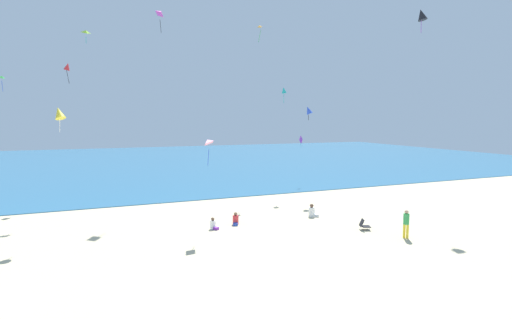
% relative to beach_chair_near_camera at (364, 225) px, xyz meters
% --- Properties ---
extents(ground_plane, '(120.00, 120.00, 0.00)m').
position_rel_beach_chair_near_camera_xyz_m(ground_plane, '(-7.49, 2.69, -0.29)').
color(ground_plane, beige).
extents(ocean_water, '(120.00, 60.00, 0.05)m').
position_rel_beach_chair_near_camera_xyz_m(ocean_water, '(-7.49, 41.32, -0.27)').
color(ocean_water, teal).
rests_on(ocean_water, ground_plane).
extents(beach_chair_near_camera, '(0.74, 0.70, 0.61)m').
position_rel_beach_chair_near_camera_xyz_m(beach_chair_near_camera, '(0.00, 0.00, 0.00)').
color(beach_chair_near_camera, black).
rests_on(beach_chair_near_camera, ground_plane).
extents(person_1, '(0.41, 0.41, 1.52)m').
position_rel_beach_chair_near_camera_xyz_m(person_1, '(1.05, -2.13, 0.58)').
color(person_1, yellow).
rests_on(person_1, ground_plane).
extents(person_2, '(0.75, 0.62, 0.83)m').
position_rel_beach_chair_near_camera_xyz_m(person_2, '(-1.20, 3.71, 0.01)').
color(person_2, white).
rests_on(person_2, ground_plane).
extents(person_3, '(0.53, 0.60, 0.67)m').
position_rel_beach_chair_near_camera_xyz_m(person_3, '(-7.89, 3.31, -0.04)').
color(person_3, white).
rests_on(person_3, ground_plane).
extents(person_4, '(0.49, 0.65, 0.74)m').
position_rel_beach_chair_near_camera_xyz_m(person_4, '(-6.39, 3.76, -0.02)').
color(person_4, red).
rests_on(person_4, ground_plane).
extents(kite_orange, '(0.48, 0.53, 1.42)m').
position_rel_beach_chair_near_camera_xyz_m(kite_orange, '(-0.66, 13.94, 13.81)').
color(kite_orange, orange).
extents(kite_teal, '(0.50, 0.43, 1.34)m').
position_rel_beach_chair_near_camera_xyz_m(kite_teal, '(0.65, 11.80, 8.33)').
color(kite_teal, '#1EADAD').
extents(kite_black, '(0.95, 0.96, 1.60)m').
position_rel_beach_chair_near_camera_xyz_m(kite_black, '(6.35, 2.85, 12.81)').
color(kite_black, black).
extents(kite_green, '(0.50, 0.51, 1.17)m').
position_rel_beach_chair_near_camera_xyz_m(kite_green, '(-20.12, 15.85, 8.98)').
color(kite_green, green).
extents(kite_red, '(0.74, 0.69, 1.62)m').
position_rel_beach_chair_near_camera_xyz_m(kite_red, '(-15.81, 16.22, 9.99)').
color(kite_red, red).
extents(kite_blue, '(0.83, 0.79, 1.15)m').
position_rel_beach_chair_near_camera_xyz_m(kite_blue, '(1.52, 9.18, 6.65)').
color(kite_blue, blue).
extents(kite_magenta, '(0.64, 0.79, 1.68)m').
position_rel_beach_chair_near_camera_xyz_m(kite_magenta, '(-9.20, 11.98, 13.62)').
color(kite_magenta, '#DB3DA8').
extents(kite_pink, '(0.80, 0.82, 1.50)m').
position_rel_beach_chair_near_camera_xyz_m(kite_pink, '(-8.30, 2.86, 4.73)').
color(kite_pink, pink).
extents(kite_purple, '(0.62, 0.51, 1.07)m').
position_rel_beach_chair_near_camera_xyz_m(kite_purple, '(4.06, 15.04, 4.00)').
color(kite_purple, purple).
extents(kite_lime, '(0.65, 0.58, 0.98)m').
position_rel_beach_chair_near_camera_xyz_m(kite_lime, '(-14.32, 13.29, 12.15)').
color(kite_lime, '#99DB33').
extents(kite_yellow, '(0.85, 0.90, 1.43)m').
position_rel_beach_chair_near_camera_xyz_m(kite_yellow, '(-15.66, 5.52, 6.28)').
color(kite_yellow, yellow).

